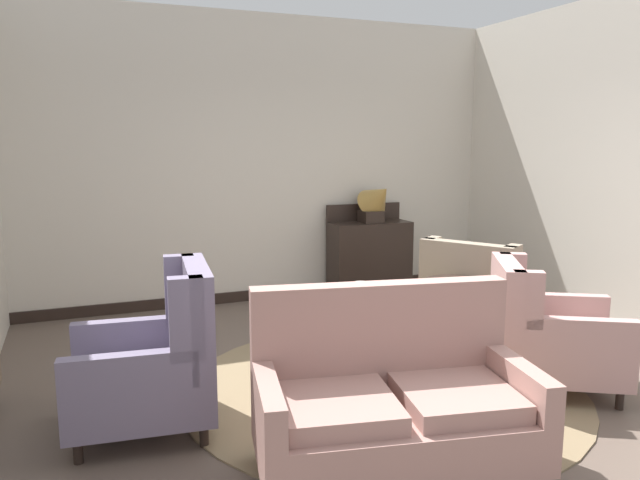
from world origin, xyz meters
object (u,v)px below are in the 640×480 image
object	(u,v)px
coffee_table	(368,340)
porcelain_vase	(361,306)
armchair_beside_settee	(546,335)
gramophone	(378,199)
armchair_near_window	(156,363)
sideboard	(369,253)
side_table	(454,314)
settee	(392,402)
armchair_far_left	(476,298)

from	to	relation	value
coffee_table	porcelain_vase	world-z (taller)	porcelain_vase
armchair_beside_settee	gramophone	bearing A→B (deg)	28.45
armchair_near_window	armchair_beside_settee	xyz separation A→B (m)	(2.76, -0.41, -0.03)
gramophone	sideboard	bearing A→B (deg)	118.93
porcelain_vase	sideboard	xyz separation A→B (m)	(1.30, 2.48, -0.13)
armchair_beside_settee	side_table	size ratio (longest dim) A/B	1.66
armchair_near_window	armchair_beside_settee	size ratio (longest dim) A/B	0.92
armchair_near_window	armchair_beside_settee	world-z (taller)	armchair_near_window
porcelain_vase	sideboard	bearing A→B (deg)	62.27
porcelain_vase	gramophone	world-z (taller)	gramophone
armchair_beside_settee	sideboard	size ratio (longest dim) A/B	1.08
porcelain_vase	gramophone	size ratio (longest dim) A/B	0.57
coffee_table	side_table	xyz separation A→B (m)	(0.90, 0.23, 0.04)
armchair_near_window	gramophone	world-z (taller)	gramophone
armchair_near_window	side_table	xyz separation A→B (m)	(2.43, 0.29, -0.02)
side_table	gramophone	size ratio (longest dim) A/B	1.23
armchair_near_window	sideboard	xyz separation A→B (m)	(2.80, 2.60, 0.06)
settee	armchair_far_left	size ratio (longest dim) A/B	1.42
settee	side_table	world-z (taller)	settee
armchair_far_left	sideboard	bearing A→B (deg)	-29.59
armchair_near_window	armchair_far_left	size ratio (longest dim) A/B	0.94
armchair_far_left	gramophone	xyz separation A→B (m)	(-0.05, 1.87, 0.73)
armchair_far_left	gramophone	world-z (taller)	gramophone
gramophone	coffee_table	bearing A→B (deg)	-118.38
porcelain_vase	side_table	world-z (taller)	porcelain_vase
coffee_table	armchair_beside_settee	size ratio (longest dim) A/B	0.66
settee	armchair_beside_settee	world-z (taller)	settee
coffee_table	settee	distance (m)	1.16
armchair_near_window	coffee_table	bearing A→B (deg)	98.31
coffee_table	sideboard	xyz separation A→B (m)	(1.27, 2.54, 0.12)
armchair_far_left	armchair_beside_settee	distance (m)	1.06
porcelain_vase	side_table	size ratio (longest dim) A/B	0.47
settee	armchair_far_left	bearing A→B (deg)	54.21
armchair_beside_settee	sideboard	distance (m)	3.01
coffee_table	side_table	bearing A→B (deg)	14.39
armchair_beside_settee	side_table	distance (m)	0.78
armchair_far_left	side_table	distance (m)	0.59
coffee_table	sideboard	size ratio (longest dim) A/B	0.71
porcelain_vase	coffee_table	bearing A→B (deg)	-60.80
settee	gramophone	size ratio (longest dim) A/B	2.86
coffee_table	side_table	world-z (taller)	side_table
porcelain_vase	side_table	distance (m)	0.97
coffee_table	armchair_near_window	xyz separation A→B (m)	(-1.53, -0.06, 0.06)
settee	armchair_beside_settee	distance (m)	1.73
settee	armchair_beside_settee	size ratio (longest dim) A/B	1.39
coffee_table	settee	bearing A→B (deg)	-109.94
settee	sideboard	world-z (taller)	sideboard
coffee_table	armchair_far_left	xyz separation A→B (m)	(1.37, 0.58, 0.04)
sideboard	armchair_near_window	bearing A→B (deg)	-137.11
armchair_far_left	gramophone	size ratio (longest dim) A/B	2.01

